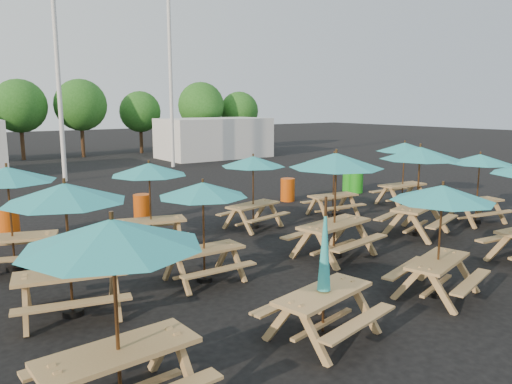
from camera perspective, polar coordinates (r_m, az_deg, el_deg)
ground at (r=13.17m, az=3.80°, el=-5.65°), size 120.00×120.00×0.00m
picnic_unit_0 at (r=5.76m, az=-16.05°, el=-5.89°), size 2.17×2.17×2.34m
picnic_unit_1 at (r=8.76m, az=-20.96°, el=-0.96°), size 2.43×2.43×2.31m
picnic_unit_2 at (r=11.71m, az=-26.53°, el=1.16°), size 2.53×2.53×2.28m
picnic_unit_3 at (r=7.76m, az=7.77°, el=-10.03°), size 2.00×1.83×2.22m
picnic_unit_4 at (r=9.90m, az=-6.08°, el=-0.40°), size 1.80×1.80×2.06m
picnic_unit_5 at (r=12.51m, az=-12.11°, el=1.99°), size 2.31×2.31×2.15m
picnic_unit_6 at (r=9.67m, az=20.50°, el=-0.87°), size 2.29×2.29×2.13m
picnic_unit_7 at (r=11.56m, az=9.13°, el=2.85°), size 2.51×2.51×2.48m
picnic_unit_8 at (r=14.22m, az=-0.33°, el=3.03°), size 2.19×2.19×2.11m
picnic_unit_10 at (r=14.11m, az=18.21°, el=3.66°), size 2.66×2.66×2.45m
picnic_unit_11 at (r=16.01m, az=8.91°, el=3.47°), size 1.96×1.96×2.04m
picnic_unit_13 at (r=16.26m, az=24.20°, el=3.02°), size 2.12×2.12×2.11m
picnic_unit_14 at (r=18.28m, az=16.60°, el=4.53°), size 2.10×2.10×2.24m
waste_bin_0 at (r=14.71m, az=-26.38°, el=-3.33°), size 0.52×0.52×0.84m
waste_bin_1 at (r=15.61m, az=-12.87°, el=-1.80°), size 0.52×0.52×0.84m
waste_bin_2 at (r=18.47m, az=3.64°, el=0.26°), size 0.52×0.52×0.84m
waste_bin_3 at (r=20.58m, az=11.41°, el=1.10°), size 0.52×0.52×0.84m
waste_bin_4 at (r=20.86m, az=10.59°, el=1.24°), size 0.52×0.52×0.84m
mast_0 at (r=24.67m, az=-21.86°, el=15.05°), size 0.20×0.20×12.00m
mast_1 at (r=28.79m, az=-9.79°, el=14.80°), size 0.20×0.20×12.00m
event_tent_1 at (r=33.54m, az=-4.82°, el=6.18°), size 7.00×4.00×2.60m
tree_3 at (r=35.08m, az=-25.42°, el=8.87°), size 3.36×3.36×5.09m
tree_4 at (r=35.48m, az=-19.42°, el=9.35°), size 3.41×3.41×5.17m
tree_5 at (r=37.31m, az=-13.10°, el=8.92°), size 2.94×2.94×4.45m
tree_6 at (r=37.45m, az=-6.31°, el=9.82°), size 3.38×3.38×5.13m
tree_7 at (r=39.25m, az=-1.93°, el=9.25°), size 2.95×2.95×4.48m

